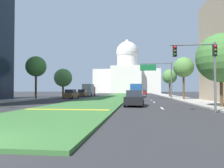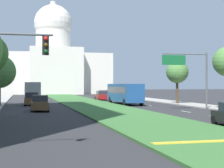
# 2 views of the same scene
# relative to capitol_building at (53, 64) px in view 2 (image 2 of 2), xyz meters

# --- Properties ---
(ground_plane) EXTENTS (260.00, 260.00, 0.00)m
(ground_plane) POSITION_rel_capitol_building_xyz_m (0.00, -54.20, -8.95)
(ground_plane) COLOR #2B2B2D
(grass_median) EXTENTS (7.36, 99.05, 0.14)m
(grass_median) POSITION_rel_capitol_building_xyz_m (0.00, -59.70, -8.88)
(grass_median) COLOR #386B33
(grass_median) RESTS_ON ground_plane
(median_curb_nose) EXTENTS (6.62, 0.50, 0.04)m
(median_curb_nose) POSITION_rel_capitol_building_xyz_m (0.00, -98.28, -8.79)
(median_curb_nose) COLOR gold
(median_curb_nose) RESTS_ON grass_median
(lane_dashes_right) EXTENTS (0.16, 60.09, 0.01)m
(lane_dashes_right) POSITION_rel_capitol_building_xyz_m (7.63, -65.49, -8.95)
(lane_dashes_right) COLOR silver
(lane_dashes_right) RESTS_ON ground_plane
(sidewalk_right) EXTENTS (4.00, 99.05, 0.15)m
(sidewalk_right) POSITION_rel_capitol_building_xyz_m (13.58, -65.20, -8.88)
(sidewalk_right) COLOR #9E9991
(sidewalk_right) RESTS_ON ground_plane
(capitol_building) EXTENTS (33.11, 24.28, 28.27)m
(capitol_building) POSITION_rel_capitol_building_xyz_m (0.00, 0.00, 0.00)
(capitol_building) COLOR silver
(capitol_building) RESTS_ON ground_plane
(overhead_guide_sign) EXTENTS (5.52, 0.20, 6.50)m
(overhead_guide_sign) POSITION_rel_capitol_building_xyz_m (9.23, -75.87, -4.31)
(overhead_guide_sign) COLOR #515456
(overhead_guide_sign) RESTS_ON ground_plane
(street_tree_right_far) EXTENTS (3.24, 3.24, 6.28)m
(street_tree_right_far) POSITION_rel_capitol_building_xyz_m (12.58, -64.57, -4.32)
(street_tree_right_far) COLOR #4C3823
(street_tree_right_far) RESTS_ON ground_plane
(sedan_midblock) EXTENTS (2.10, 4.31, 1.74)m
(sedan_midblock) POSITION_rel_capitol_building_xyz_m (-7.32, -73.96, -8.14)
(sedan_midblock) COLOR brown
(sedan_midblock) RESTS_ON ground_plane
(sedan_distant) EXTENTS (2.08, 4.21, 1.77)m
(sedan_distant) POSITION_rel_capitol_building_xyz_m (-7.94, -62.54, -8.13)
(sedan_distant) COLOR brown
(sedan_distant) RESTS_ON ground_plane
(sedan_far_horizon) EXTENTS (1.94, 4.53, 1.69)m
(sedan_far_horizon) POSITION_rel_capitol_building_xyz_m (4.83, -48.63, -8.16)
(sedan_far_horizon) COLOR maroon
(sedan_far_horizon) RESTS_ON ground_plane
(sedan_very_far) EXTENTS (2.03, 4.69, 1.62)m
(sedan_very_far) POSITION_rel_capitol_building_xyz_m (7.54, -37.86, -8.18)
(sedan_very_far) COLOR maroon
(sedan_very_far) RESTS_ON ground_plane
(box_truck_delivery) EXTENTS (2.40, 6.40, 3.20)m
(box_truck_delivery) POSITION_rel_capitol_building_xyz_m (-7.72, -56.58, -7.27)
(box_truck_delivery) COLOR maroon
(box_truck_delivery) RESTS_ON ground_plane
(city_bus) EXTENTS (2.62, 11.00, 2.95)m
(city_bus) POSITION_rel_capitol_building_xyz_m (5.10, -63.00, -7.18)
(city_bus) COLOR #1E4C8C
(city_bus) RESTS_ON ground_plane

